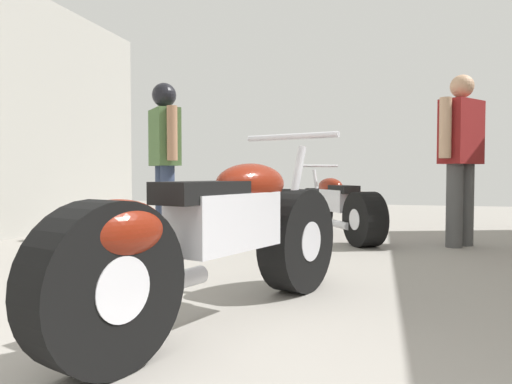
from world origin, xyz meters
The scene contains 5 objects.
ground_plane centered at (0.00, 3.17, 0.00)m, with size 16.01×16.01×0.00m, color gray.
motorcycle_maroon_cruiser centered at (-0.01, 1.71, 0.42)m, with size 0.96×2.05×0.99m.
motorcycle_black_naked centered at (0.30, 4.93, 0.35)m, with size 1.13×1.69×0.85m.
mechanic_in_blue centered at (1.54, 4.69, 0.98)m, with size 0.52×0.61×1.74m.
mechanic_with_helmet centered at (-1.60, 4.41, 1.05)m, with size 0.54×0.58×1.76m.
Camera 1 is at (0.74, -0.47, 0.74)m, focal length 33.05 mm.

